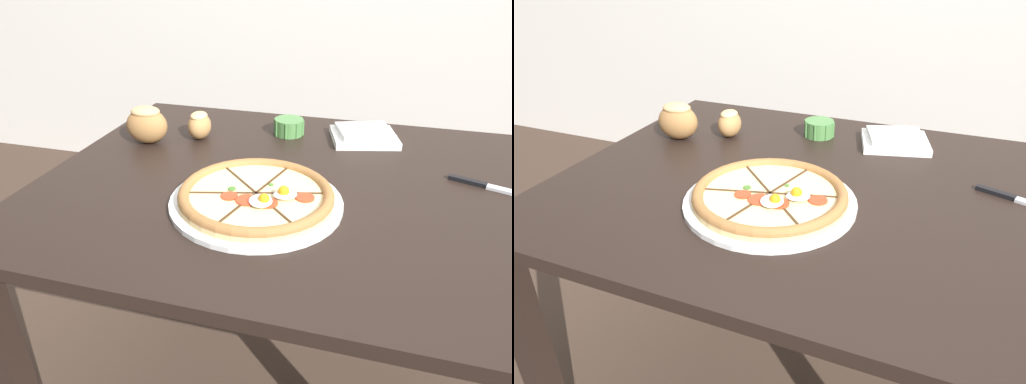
{
  "view_description": "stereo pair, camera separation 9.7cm",
  "coord_description": "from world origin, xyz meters",
  "views": [
    {
      "loc": [
        0.18,
        -0.96,
        1.23
      ],
      "look_at": [
        -0.05,
        -0.13,
        0.77
      ],
      "focal_mm": 32.0,
      "sensor_mm": 36.0,
      "label": 1
    },
    {
      "loc": [
        0.27,
        -0.93,
        1.23
      ],
      "look_at": [
        -0.05,
        -0.13,
        0.77
      ],
      "focal_mm": 32.0,
      "sensor_mm": 36.0,
      "label": 2
    }
  ],
  "objects": [
    {
      "name": "bread_piece_mid",
      "position": [
        -0.31,
        0.2,
        0.78
      ],
      "size": [
        0.07,
        0.09,
        0.08
      ],
      "rotation": [
        0.0,
        0.0,
        1.67
      ],
      "color": "#B27F47",
      "rests_on": "dining_table"
    },
    {
      "name": "dining_table",
      "position": [
        0.0,
        0.0,
        0.64
      ],
      "size": [
        1.19,
        0.94,
        0.74
      ],
      "color": "black",
      "rests_on": "ground_plane"
    },
    {
      "name": "ramekin_bowl",
      "position": [
        -0.07,
        0.3,
        0.77
      ],
      "size": [
        0.09,
        0.09,
        0.05
      ],
      "color": "#4C8442",
      "rests_on": "dining_table"
    },
    {
      "name": "napkin_folded",
      "position": [
        0.15,
        0.31,
        0.76
      ],
      "size": [
        0.21,
        0.19,
        0.04
      ],
      "rotation": [
        0.0,
        0.0,
        0.25
      ],
      "color": "white",
      "rests_on": "dining_table"
    },
    {
      "name": "pizza",
      "position": [
        -0.05,
        -0.13,
        0.76
      ],
      "size": [
        0.37,
        0.37,
        0.05
      ],
      "color": "white",
      "rests_on": "dining_table"
    },
    {
      "name": "knife_main",
      "position": [
        0.45,
        0.08,
        0.74
      ],
      "size": [
        0.2,
        0.08,
        0.01
      ],
      "rotation": [
        0.0,
        0.0,
        -0.33
      ],
      "color": "silver",
      "rests_on": "dining_table"
    },
    {
      "name": "bread_piece_near",
      "position": [
        -0.44,
        0.13,
        0.8
      ],
      "size": [
        0.12,
        0.09,
        0.11
      ],
      "rotation": [
        0.0,
        0.0,
        0.06
      ],
      "color": "#A3703D",
      "rests_on": "dining_table"
    }
  ]
}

